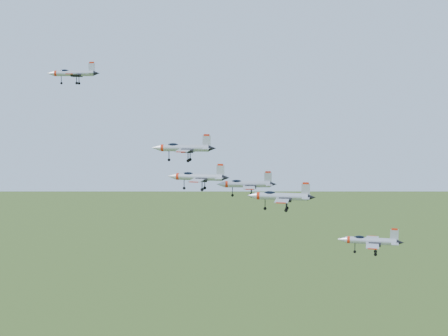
{
  "coord_description": "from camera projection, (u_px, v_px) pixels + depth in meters",
  "views": [
    {
      "loc": [
        8.8,
        -121.13,
        156.83
      ],
      "look_at": [
        3.38,
        -2.75,
        142.56
      ],
      "focal_mm": 50.0,
      "sensor_mm": 36.0,
      "label": 1
    }
  ],
  "objects": [
    {
      "name": "jet_trail",
      "position": [
        369.0,
        241.0,
        122.72
      ],
      "size": [
        12.86,
        10.8,
        3.45
      ],
      "rotation": [
        0.0,
        0.0,
        -0.19
      ],
      "color": "#ABAFB8"
    },
    {
      "name": "jet_lead",
      "position": [
        73.0,
        73.0,
        131.2
      ],
      "size": [
        11.26,
        9.26,
        3.02
      ],
      "rotation": [
        0.0,
        0.0,
        0.02
      ],
      "color": "#ABAFB8"
    },
    {
      "name": "jet_right_high",
      "position": [
        197.0,
        177.0,
        104.38
      ],
      "size": [
        10.78,
        9.02,
        2.89
      ],
      "rotation": [
        0.0,
        0.0,
        -0.16
      ],
      "color": "#ABAFB8"
    },
    {
      "name": "jet_left_low",
      "position": [
        246.0,
        184.0,
        125.87
      ],
      "size": [
        12.36,
        10.2,
        3.31
      ],
      "rotation": [
        0.0,
        0.0,
        0.05
      ],
      "color": "#ABAFB8"
    },
    {
      "name": "jet_right_low",
      "position": [
        280.0,
        196.0,
        106.04
      ],
      "size": [
        11.85,
        9.88,
        3.17
      ],
      "rotation": [
        0.0,
        0.0,
        -0.13
      ],
      "color": "#ABAFB8"
    },
    {
      "name": "jet_left_high",
      "position": [
        183.0,
        148.0,
        126.22
      ],
      "size": [
        13.39,
        11.08,
        3.58
      ],
      "rotation": [
        0.0,
        0.0,
        -0.07
      ],
      "color": "#ABAFB8"
    }
  ]
}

